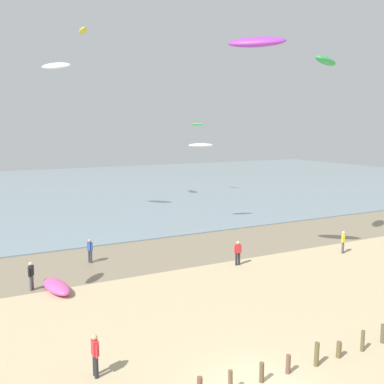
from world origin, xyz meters
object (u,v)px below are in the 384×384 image
person_mid_beach (31,275)px  kite_aloft_5 (197,124)px  kite_aloft_0 (56,66)px  kite_aloft_6 (257,42)px  kite_aloft_4 (201,145)px  kite_aloft_3 (83,31)px  kite_aloft_7 (326,61)px  person_nearest_camera (95,354)px  person_by_waterline (238,252)px  person_right_flank (90,250)px  grounded_kite (56,286)px  person_far_down_beach (343,241)px

person_mid_beach → kite_aloft_5: 40.07m
kite_aloft_0 → kite_aloft_6: (7.39, -23.72, -0.95)m
person_mid_beach → kite_aloft_4: kite_aloft_4 is taller
kite_aloft_3 → kite_aloft_7: kite_aloft_3 is taller
person_nearest_camera → kite_aloft_6: 19.82m
person_nearest_camera → person_by_waterline: (12.56, 9.20, 0.00)m
kite_aloft_3 → kite_aloft_4: 19.95m
kite_aloft_3 → kite_aloft_5: kite_aloft_3 is taller
kite_aloft_5 → kite_aloft_6: bearing=129.8°
person_mid_beach → person_right_flank: 5.81m
person_mid_beach → kite_aloft_6: (13.21, -3.57, 13.71)m
grounded_kite → kite_aloft_5: size_ratio=1.54×
person_by_waterline → person_far_down_beach: same height
person_mid_beach → kite_aloft_3: (9.83, 24.74, 19.25)m
person_nearest_camera → grounded_kite: person_nearest_camera is taller
person_nearest_camera → kite_aloft_3: (8.98, 35.52, 19.25)m
kite_aloft_5 → grounded_kite: bearing=111.7°
kite_aloft_4 → kite_aloft_6: kite_aloft_6 is taller
kite_aloft_6 → kite_aloft_3: bearing=140.5°
kite_aloft_7 → person_nearest_camera: bearing=-4.5°
person_right_flank → grounded_kite: 5.70m
person_far_down_beach → kite_aloft_6: size_ratio=0.48×
kite_aloft_6 → person_mid_beach: bearing=-151.4°
person_right_flank → kite_aloft_6: size_ratio=0.48×
person_right_flank → person_nearest_camera: bearing=-103.9°
person_mid_beach → grounded_kite: 1.67m
person_mid_beach → kite_aloft_4: size_ratio=0.70×
person_nearest_camera → kite_aloft_7: size_ratio=0.48×
kite_aloft_3 → kite_aloft_4: size_ratio=1.23×
person_mid_beach → person_by_waterline: same height
person_nearest_camera → person_by_waterline: size_ratio=1.00×
kite_aloft_6 → kite_aloft_7: size_ratio=1.00×
person_by_waterline → person_far_down_beach: 8.82m
person_right_flank → person_far_down_beach: bearing=-20.2°
kite_aloft_0 → kite_aloft_5: bearing=70.9°
kite_aloft_7 → kite_aloft_4: bearing=-102.5°
person_right_flank → person_mid_beach: bearing=-140.0°
grounded_kite → kite_aloft_5: 40.09m
person_far_down_beach → kite_aloft_6: 16.38m
kite_aloft_6 → kite_aloft_5: bearing=111.4°
person_nearest_camera → person_right_flank: size_ratio=1.00×
kite_aloft_4 → kite_aloft_0: bearing=155.1°
kite_aloft_0 → kite_aloft_6: size_ratio=0.95×
person_right_flank → kite_aloft_6: kite_aloft_6 is taller
kite_aloft_0 → kite_aloft_5: size_ratio=1.69×
person_nearest_camera → kite_aloft_4: kite_aloft_4 is taller
person_nearest_camera → person_far_down_beach: bearing=20.6°
grounded_kite → kite_aloft_6: bearing=-112.4°
person_far_down_beach → kite_aloft_3: (-12.32, 27.52, 19.25)m
person_by_waterline → grounded_kite: 12.20m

